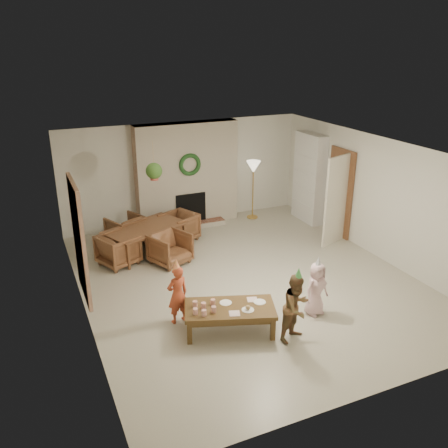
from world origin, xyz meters
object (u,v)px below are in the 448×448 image
dining_chair_right (179,227)px  child_pink (316,289)px  coffee_table_top (230,309)px  child_plaid (296,308)px  child_red (178,295)px  dining_table (147,240)px  dining_chair_left (118,249)px  dining_chair_far (126,230)px  dining_chair_near (170,248)px

dining_chair_right → child_pink: size_ratio=0.78×
coffee_table_top → child_plaid: (0.84, -0.58, 0.14)m
dining_chair_right → child_red: bearing=-42.9°
child_pink → dining_chair_right: bearing=94.2°
dining_table → dining_chair_left: size_ratio=2.34×
dining_chair_far → child_plaid: child_plaid is taller
child_red → child_pink: (2.17, -0.69, -0.03)m
dining_chair_near → coffee_table_top: 2.71m
dining_table → dining_chair_right: bearing=0.0°
dining_chair_near → child_red: (-0.55, -2.13, 0.17)m
dining_chair_far → dining_chair_left: (-0.38, -0.98, 0.00)m
dining_chair_near → dining_chair_left: (-0.98, 0.38, 0.00)m
dining_chair_left → coffee_table_top: size_ratio=0.52×
coffee_table_top → dining_chair_far: bearing=119.1°
dining_chair_right → dining_chair_near: bearing=-51.3°
dining_chair_near → child_pink: bearing=-83.9°
dining_chair_right → coffee_table_top: 3.78m
dining_table → child_red: bearing=-119.0°
dining_table → dining_chair_far: 0.74m
dining_table → coffee_table_top: (0.40, -3.38, 0.10)m
dining_chair_left → dining_chair_near: bearing=-135.0°
coffee_table_top → child_plaid: size_ratio=1.30×
dining_chair_near → dining_chair_far: 1.48m
dining_table → child_plaid: (1.24, -3.96, 0.24)m
dining_table → dining_chair_right: (0.85, 0.37, 0.03)m
dining_table → dining_chair_near: bearing=-90.0°
child_red → child_pink: size_ratio=1.07×
dining_chair_far → dining_chair_left: size_ratio=1.00×
dining_table → dining_chair_near: 0.74m
dining_chair_near → dining_chair_left: bearing=135.0°
dining_chair_near → dining_chair_right: same height
dining_table → child_pink: child_pink is taller
dining_chair_left → coffee_table_top: dining_chair_left is taller
dining_table → child_pink: (1.92, -3.49, 0.17)m
coffee_table_top → child_pink: (1.52, -0.11, 0.07)m
dining_chair_near → child_plaid: bearing=-97.9°
dining_table → child_pink: 3.99m
dining_chair_near → child_red: child_red is taller
dining_chair_left → child_pink: bearing=-164.7°
dining_chair_near → coffee_table_top: (0.10, -2.71, 0.07)m
dining_chair_far → child_pink: bearing=94.2°
dining_table → child_red: child_red is taller
child_red → coffee_table_top: bearing=128.6°
dining_chair_left → child_red: child_red is taller
dining_chair_far → dining_chair_right: (1.15, -0.30, 0.00)m
child_plaid → dining_chair_far: bearing=87.1°
dining_table → dining_chair_far: (-0.30, 0.68, 0.03)m
coffee_table_top → child_red: (-0.65, 0.58, 0.10)m
child_red → child_plaid: child_plaid is taller
dining_chair_far → child_pink: child_pink is taller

